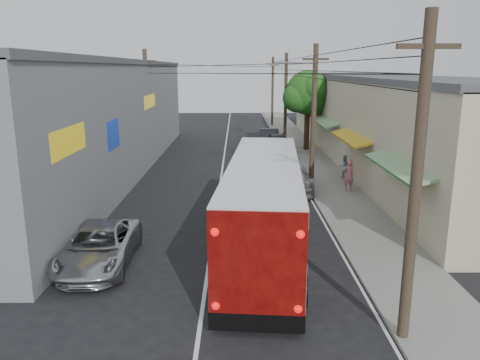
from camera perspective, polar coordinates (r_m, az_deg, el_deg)
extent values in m
plane|color=black|center=(14.32, -4.49, -14.61)|extent=(120.00, 120.00, 0.00)
cube|color=slate|center=(33.72, 9.00, 1.91)|extent=(3.00, 80.00, 0.12)
cube|color=beige|center=(36.21, 15.76, 7.07)|extent=(6.00, 40.00, 6.00)
cube|color=#4C4C51|center=(36.02, 16.08, 11.97)|extent=(6.20, 40.00, 0.30)
cube|color=#1B7B20|center=(20.14, 19.06, 1.77)|extent=(1.39, 6.00, 0.46)
cube|color=orange|center=(27.69, 13.67, 5.15)|extent=(1.39, 6.00, 0.46)
cube|color=#1B7B20|center=(35.45, 10.58, 7.05)|extent=(1.39, 6.00, 0.46)
cube|color=orange|center=(43.29, 8.60, 8.26)|extent=(1.39, 6.00, 0.46)
cube|color=#1B7B20|center=(51.18, 7.22, 9.09)|extent=(1.39, 6.00, 0.46)
cube|color=slate|center=(32.20, -17.69, 7.09)|extent=(7.00, 36.00, 7.00)
cube|color=#4C4C51|center=(32.04, -18.16, 13.50)|extent=(7.20, 36.00, 0.30)
cube|color=yellow|center=(17.84, -20.27, 4.49)|extent=(0.12, 3.50, 1.00)
cube|color=#1433A5|center=(23.60, -15.31, 5.38)|extent=(0.12, 2.20, 1.40)
cube|color=yellow|center=(33.23, -11.04, 9.39)|extent=(0.12, 4.00, 0.90)
cylinder|color=#473828|center=(11.72, 20.63, -0.88)|extent=(0.28, 0.28, 8.00)
cube|color=#473828|center=(11.41, 22.00, 14.89)|extent=(1.40, 0.12, 0.12)
cylinder|color=#473828|center=(26.08, 8.95, 7.31)|extent=(0.28, 0.28, 8.00)
cube|color=#473828|center=(25.94, 9.21, 14.35)|extent=(1.40, 0.12, 0.12)
cylinder|color=#473828|center=(40.90, 5.58, 9.59)|extent=(0.28, 0.28, 8.00)
cube|color=#473828|center=(40.82, 5.68, 14.08)|extent=(1.40, 0.12, 0.12)
cylinder|color=#473828|center=(55.82, 3.98, 10.65)|extent=(0.28, 0.28, 8.00)
cube|color=#473828|center=(55.76, 4.04, 13.94)|extent=(1.40, 0.12, 0.12)
cylinder|color=#473828|center=(33.29, -11.25, 8.52)|extent=(0.28, 0.28, 8.00)
cube|color=#473828|center=(33.18, -11.51, 14.03)|extent=(1.40, 0.12, 0.12)
cylinder|color=#59595E|center=(25.78, 6.71, 13.99)|extent=(2.20, 0.10, 0.10)
cube|color=#59595E|center=(25.67, 4.20, 13.82)|extent=(0.50, 0.18, 0.12)
cylinder|color=#3F2B19|center=(39.32, 8.14, 6.44)|extent=(0.44, 0.44, 4.00)
sphere|color=#205215|center=(39.08, 8.28, 10.51)|extent=(3.60, 3.60, 3.60)
sphere|color=#205215|center=(39.86, 9.56, 9.66)|extent=(2.60, 2.60, 2.60)
sphere|color=#205215|center=(38.58, 7.01, 9.92)|extent=(2.40, 2.40, 2.40)
sphere|color=#205215|center=(38.14, 9.13, 11.02)|extent=(2.20, 2.20, 2.20)
sphere|color=#205215|center=(39.92, 7.66, 10.88)|extent=(2.00, 2.00, 2.00)
cube|color=silver|center=(17.54, 2.90, -5.15)|extent=(3.46, 11.99, 1.87)
cube|color=black|center=(17.63, 3.00, -0.38)|extent=(3.32, 10.03, 0.99)
cube|color=silver|center=(17.00, 2.98, 1.48)|extent=(3.46, 11.99, 0.49)
cube|color=maroon|center=(11.71, 2.08, -10.52)|extent=(2.44, 0.29, 2.86)
cube|color=black|center=(12.41, 2.02, -16.98)|extent=(2.46, 0.31, 0.49)
sphere|color=red|center=(12.25, -2.98, -15.05)|extent=(0.22, 0.22, 0.22)
sphere|color=red|center=(12.17, 7.08, -15.33)|extent=(0.22, 0.22, 0.22)
sphere|color=red|center=(11.44, -3.10, -6.35)|extent=(0.22, 0.22, 0.22)
sphere|color=red|center=(11.36, 7.37, -6.58)|extent=(0.22, 0.22, 0.22)
cylinder|color=black|center=(14.05, -2.80, -12.90)|extent=(0.38, 1.01, 0.99)
cylinder|color=black|center=(13.98, 7.54, -13.15)|extent=(0.38, 1.01, 0.99)
cylinder|color=black|center=(20.61, -0.31, -4.14)|extent=(0.38, 1.01, 0.99)
cylinder|color=black|center=(20.56, 6.56, -4.27)|extent=(0.38, 1.01, 0.99)
cylinder|color=black|center=(22.02, 0.01, -2.98)|extent=(0.38, 1.01, 0.99)
cylinder|color=black|center=(21.97, 6.43, -3.10)|extent=(0.38, 1.01, 0.99)
imported|color=#B6B6BD|center=(17.14, -16.78, -7.75)|extent=(2.47, 5.06, 1.39)
imported|color=#95959D|center=(26.95, 5.58, 0.96)|extent=(2.65, 6.36, 1.84)
imported|color=#26262B|center=(38.07, 4.73, 4.49)|extent=(1.98, 4.77, 1.61)
imported|color=black|center=(40.76, 3.56, 5.09)|extent=(1.89, 4.90, 1.59)
imported|color=pink|center=(26.57, 13.10, 0.61)|extent=(0.66, 0.47, 1.71)
imported|color=#96BADA|center=(29.46, 12.56, 1.61)|extent=(0.75, 0.61, 1.43)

